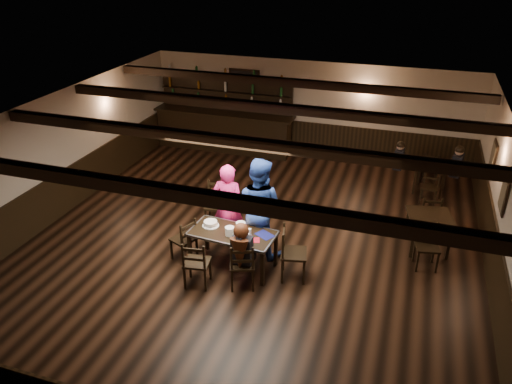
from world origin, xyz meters
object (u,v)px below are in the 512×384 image
(dining_table, at_px, (233,236))
(chair_near_left, at_px, (196,261))
(chair_near_right, at_px, (242,263))
(bar_counter, at_px, (224,125))
(cake, at_px, (211,224))
(woman_pink, at_px, (228,206))
(man_blue, at_px, (258,207))

(dining_table, xyz_separation_m, chair_near_left, (-0.40, -0.80, -0.12))
(chair_near_right, distance_m, bar_counter, 6.75)
(dining_table, height_order, bar_counter, bar_counter)
(dining_table, distance_m, chair_near_left, 0.90)
(chair_near_right, xyz_separation_m, cake, (-0.87, 0.68, 0.26))
(dining_table, relative_size, woman_pink, 0.92)
(dining_table, bearing_deg, chair_near_left, -116.45)
(bar_counter, bearing_deg, dining_table, -67.17)
(chair_near_left, distance_m, bar_counter, 6.67)
(chair_near_left, bearing_deg, bar_counter, 107.02)
(chair_near_left, bearing_deg, woman_pink, 87.96)
(dining_table, relative_size, chair_near_right, 1.78)
(chair_near_right, bearing_deg, bar_counter, 113.99)
(woman_pink, bearing_deg, dining_table, 113.43)
(chair_near_left, relative_size, man_blue, 0.47)
(woman_pink, xyz_separation_m, bar_counter, (-2.00, 4.89, -0.16))
(dining_table, distance_m, man_blue, 0.77)
(chair_near_right, bearing_deg, cake, 141.99)
(cake, distance_m, bar_counter, 5.79)
(dining_table, xyz_separation_m, chair_near_right, (0.40, -0.59, -0.13))
(man_blue, xyz_separation_m, cake, (-0.77, -0.53, -0.21))
(dining_table, bearing_deg, bar_counter, 112.83)
(woman_pink, height_order, man_blue, man_blue)
(woman_pink, bearing_deg, bar_counter, -70.95)
(bar_counter, bearing_deg, man_blue, -61.87)
(dining_table, distance_m, woman_pink, 0.80)
(chair_near_right, xyz_separation_m, woman_pink, (-0.74, 1.27, 0.35))
(man_blue, bearing_deg, chair_near_right, 102.73)
(man_blue, distance_m, bar_counter, 5.62)
(chair_near_right, bearing_deg, woman_pink, 120.17)
(chair_near_right, xyz_separation_m, man_blue, (-0.10, 1.21, 0.47))
(chair_near_left, xyz_separation_m, chair_near_right, (0.79, 0.21, -0.01))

